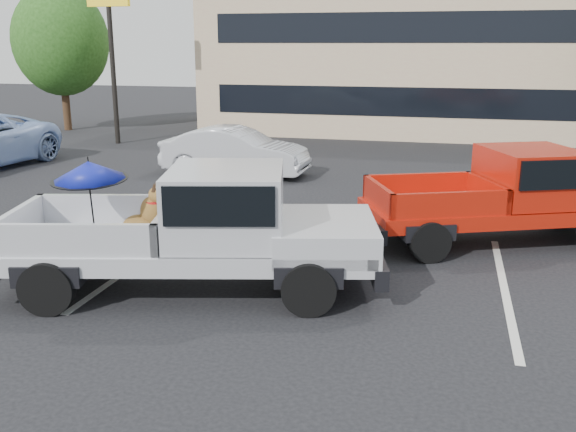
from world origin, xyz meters
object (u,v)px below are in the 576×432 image
(motel_sign, at_px, (109,14))
(silver_pickup, at_px, (211,223))
(tree_left, at_px, (60,41))
(red_pickup, at_px, (521,192))
(silver_sedan, at_px, (235,152))
(tree_back, at_px, (547,25))

(motel_sign, relative_size, silver_pickup, 1.00)
(motel_sign, bearing_deg, tree_left, 143.13)
(red_pickup, bearing_deg, motel_sign, 121.94)
(motel_sign, distance_m, silver_sedan, 8.72)
(silver_sedan, bearing_deg, red_pickup, -120.95)
(tree_back, distance_m, silver_pickup, 24.46)
(red_pickup, bearing_deg, silver_pickup, -164.90)
(silver_pickup, height_order, red_pickup, silver_pickup)
(tree_left, height_order, red_pickup, tree_left)
(motel_sign, height_order, tree_back, tree_back)
(silver_pickup, xyz_separation_m, red_pickup, (4.74, 3.74, -0.09))
(tree_left, xyz_separation_m, tree_back, (20.00, 7.00, 0.68))
(silver_pickup, bearing_deg, tree_left, 114.70)
(silver_pickup, bearing_deg, motel_sign, 110.00)
(tree_back, bearing_deg, tree_left, -160.71)
(silver_sedan, bearing_deg, motel_sign, 55.29)
(tree_left, bearing_deg, silver_pickup, -51.80)
(tree_back, height_order, red_pickup, tree_back)
(tree_left, xyz_separation_m, silver_sedan, (10.21, -7.66, -3.05))
(silver_pickup, relative_size, red_pickup, 1.06)
(tree_back, xyz_separation_m, red_pickup, (-2.59, -19.36, -3.45))
(tree_back, relative_size, silver_pickup, 1.19)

